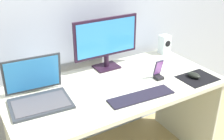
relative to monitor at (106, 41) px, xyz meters
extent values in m
cube|color=beige|center=(-0.09, -0.26, -0.23)|extent=(1.44, 0.71, 0.03)
cube|color=beige|center=(0.59, -0.26, -0.60)|extent=(0.02, 0.67, 0.71)
cube|color=black|center=(0.00, 0.00, -0.21)|extent=(0.18, 0.14, 0.01)
cylinder|color=black|center=(0.00, 0.00, -0.16)|extent=(0.04, 0.04, 0.08)
cube|color=black|center=(0.00, 0.00, 0.03)|extent=(0.51, 0.02, 0.28)
cube|color=#338CD8|center=(0.00, -0.01, 0.03)|extent=(0.47, 0.00, 0.25)
cube|color=white|center=(0.56, 0.00, -0.14)|extent=(0.08, 0.08, 0.16)
cylinder|color=black|center=(0.56, -0.04, -0.12)|extent=(0.05, 0.00, 0.05)
cube|color=#2E3338|center=(-0.59, -0.25, -0.21)|extent=(0.37, 0.28, 0.02)
cube|color=#47474C|center=(-0.59, -0.26, -0.20)|extent=(0.33, 0.22, 0.00)
cube|color=#2E3338|center=(-0.58, -0.11, -0.08)|extent=(0.35, 0.08, 0.24)
cube|color=#338CD8|center=(-0.58, -0.11, -0.08)|extent=(0.32, 0.07, 0.21)
sphere|color=silver|center=(-0.56, 0.00, -0.13)|extent=(0.18, 0.18, 0.18)
cube|color=black|center=(-0.03, -0.48, -0.21)|extent=(0.43, 0.14, 0.01)
cube|color=black|center=(0.46, -0.47, -0.21)|extent=(0.25, 0.20, 0.00)
ellipsoid|color=black|center=(0.44, -0.46, -0.19)|extent=(0.08, 0.11, 0.04)
cube|color=black|center=(0.22, -0.34, -0.20)|extent=(0.06, 0.05, 0.02)
cube|color=#342F47|center=(0.22, -0.33, -0.13)|extent=(0.06, 0.04, 0.12)
cube|color=#A559BF|center=(0.22, -0.34, -0.13)|extent=(0.05, 0.03, 0.10)
camera|label=1|loc=(-0.93, -1.65, 0.68)|focal=44.63mm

